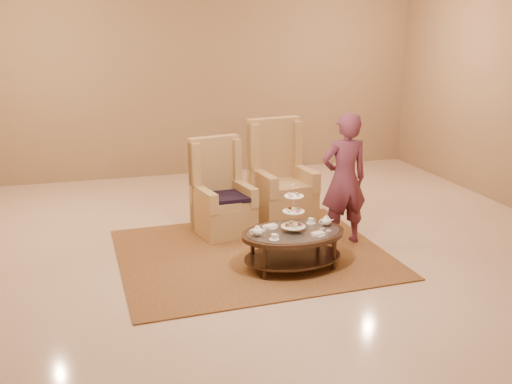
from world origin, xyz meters
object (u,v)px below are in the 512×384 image
object	(u,v)px
armchair_left	(221,201)
armchair_right	(280,186)
tea_table	(293,238)
person	(344,180)

from	to	relation	value
armchair_left	armchair_right	xyz separation A→B (m)	(0.88, 0.29, 0.05)
armchair_left	armchair_right	bearing A→B (deg)	6.69
tea_table	armchair_right	size ratio (longest dim) A/B	0.86
armchair_left	armchair_right	world-z (taller)	armchair_right
tea_table	armchair_left	size ratio (longest dim) A/B	0.97
armchair_right	person	world-z (taller)	person
tea_table	person	size ratio (longest dim) A/B	0.73
armchair_left	person	bearing A→B (deg)	-42.85
armchair_left	person	xyz separation A→B (m)	(1.32, -0.80, 0.39)
armchair_left	armchair_right	distance (m)	0.93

